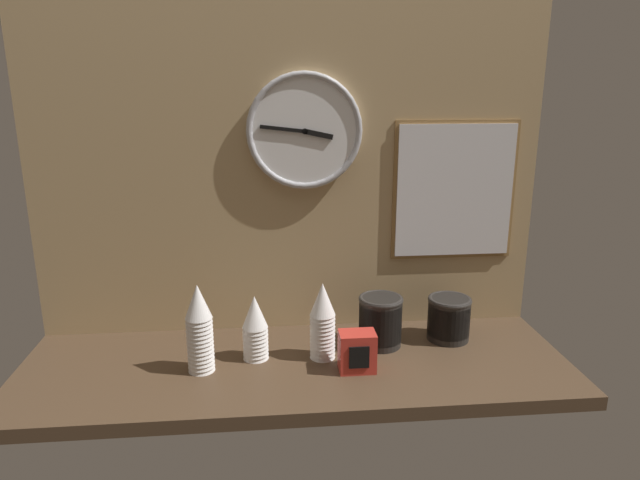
{
  "coord_description": "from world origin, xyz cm",
  "views": [
    {
      "loc": [
        -7.65,
        -152.18,
        79.21
      ],
      "look_at": [
        7.49,
        4.0,
        35.63
      ],
      "focal_mm": 32.0,
      "sensor_mm": 36.0,
      "label": 1
    }
  ],
  "objects_px": {
    "bowl_stack_right": "(380,320)",
    "napkin_dispenser": "(357,352)",
    "cup_stack_center_right": "(323,321)",
    "menu_board": "(455,191)",
    "wall_clock": "(305,131)",
    "bowl_stack_far_right": "(449,317)",
    "cup_stack_center_left": "(199,328)",
    "cup_stack_center": "(255,327)"
  },
  "relations": [
    {
      "from": "bowl_stack_far_right",
      "to": "cup_stack_center_right",
      "type": "bearing_deg",
      "value": -167.94
    },
    {
      "from": "bowl_stack_far_right",
      "to": "menu_board",
      "type": "relative_size",
      "value": 0.31
    },
    {
      "from": "cup_stack_center_right",
      "to": "cup_stack_center_left",
      "type": "height_order",
      "value": "cup_stack_center_left"
    },
    {
      "from": "cup_stack_center_right",
      "to": "menu_board",
      "type": "height_order",
      "value": "menu_board"
    },
    {
      "from": "cup_stack_center_right",
      "to": "bowl_stack_right",
      "type": "xyz_separation_m",
      "value": [
        0.19,
        0.07,
        -0.03
      ]
    },
    {
      "from": "wall_clock",
      "to": "napkin_dispenser",
      "type": "distance_m",
      "value": 0.68
    },
    {
      "from": "cup_stack_center",
      "to": "bowl_stack_far_right",
      "type": "relative_size",
      "value": 1.41
    },
    {
      "from": "bowl_stack_far_right",
      "to": "napkin_dispenser",
      "type": "bearing_deg",
      "value": -151.33
    },
    {
      "from": "cup_stack_center_left",
      "to": "napkin_dispenser",
      "type": "height_order",
      "value": "cup_stack_center_left"
    },
    {
      "from": "bowl_stack_right",
      "to": "napkin_dispenser",
      "type": "xyz_separation_m",
      "value": [
        -0.1,
        -0.15,
        -0.03
      ]
    },
    {
      "from": "bowl_stack_right",
      "to": "bowl_stack_far_right",
      "type": "xyz_separation_m",
      "value": [
        0.22,
        0.02,
        -0.01
      ]
    },
    {
      "from": "cup_stack_center_right",
      "to": "cup_stack_center_left",
      "type": "distance_m",
      "value": 0.35
    },
    {
      "from": "napkin_dispenser",
      "to": "bowl_stack_right",
      "type": "bearing_deg",
      "value": 57.86
    },
    {
      "from": "bowl_stack_right",
      "to": "bowl_stack_far_right",
      "type": "height_order",
      "value": "bowl_stack_right"
    },
    {
      "from": "napkin_dispenser",
      "to": "cup_stack_center_left",
      "type": "bearing_deg",
      "value": 174.6
    },
    {
      "from": "cup_stack_center",
      "to": "bowl_stack_right",
      "type": "relative_size",
      "value": 1.24
    },
    {
      "from": "wall_clock",
      "to": "menu_board",
      "type": "height_order",
      "value": "wall_clock"
    },
    {
      "from": "cup_stack_center",
      "to": "wall_clock",
      "type": "height_order",
      "value": "wall_clock"
    },
    {
      "from": "bowl_stack_right",
      "to": "wall_clock",
      "type": "height_order",
      "value": "wall_clock"
    },
    {
      "from": "bowl_stack_far_right",
      "to": "menu_board",
      "type": "height_order",
      "value": "menu_board"
    },
    {
      "from": "cup_stack_center_left",
      "to": "wall_clock",
      "type": "relative_size",
      "value": 0.73
    },
    {
      "from": "cup_stack_center",
      "to": "cup_stack_center_left",
      "type": "xyz_separation_m",
      "value": [
        -0.15,
        -0.06,
        0.03
      ]
    },
    {
      "from": "wall_clock",
      "to": "napkin_dispenser",
      "type": "xyz_separation_m",
      "value": [
        0.12,
        -0.31,
        -0.59
      ]
    },
    {
      "from": "cup_stack_center_right",
      "to": "napkin_dispenser",
      "type": "xyz_separation_m",
      "value": [
        0.09,
        -0.09,
        -0.06
      ]
    },
    {
      "from": "cup_stack_center",
      "to": "menu_board",
      "type": "distance_m",
      "value": 0.77
    },
    {
      "from": "bowl_stack_far_right",
      "to": "wall_clock",
      "type": "height_order",
      "value": "wall_clock"
    },
    {
      "from": "napkin_dispenser",
      "to": "cup_stack_center_right",
      "type": "bearing_deg",
      "value": 135.45
    },
    {
      "from": "cup_stack_center_left",
      "to": "bowl_stack_far_right",
      "type": "distance_m",
      "value": 0.78
    },
    {
      "from": "cup_stack_center",
      "to": "cup_stack_center_left",
      "type": "height_order",
      "value": "cup_stack_center_left"
    },
    {
      "from": "napkin_dispenser",
      "to": "wall_clock",
      "type": "bearing_deg",
      "value": 111.79
    },
    {
      "from": "bowl_stack_right",
      "to": "wall_clock",
      "type": "distance_m",
      "value": 0.63
    },
    {
      "from": "cup_stack_center",
      "to": "napkin_dispenser",
      "type": "height_order",
      "value": "cup_stack_center"
    },
    {
      "from": "bowl_stack_far_right",
      "to": "napkin_dispenser",
      "type": "relative_size",
      "value": 1.22
    },
    {
      "from": "wall_clock",
      "to": "napkin_dispenser",
      "type": "height_order",
      "value": "wall_clock"
    },
    {
      "from": "cup_stack_center_right",
      "to": "wall_clock",
      "type": "xyz_separation_m",
      "value": [
        -0.03,
        0.22,
        0.53
      ]
    },
    {
      "from": "cup_stack_center_right",
      "to": "bowl_stack_far_right",
      "type": "height_order",
      "value": "cup_stack_center_right"
    },
    {
      "from": "cup_stack_center_right",
      "to": "menu_board",
      "type": "bearing_deg",
      "value": 26.79
    },
    {
      "from": "bowl_stack_right",
      "to": "bowl_stack_far_right",
      "type": "bearing_deg",
      "value": 5.54
    },
    {
      "from": "wall_clock",
      "to": "menu_board",
      "type": "bearing_deg",
      "value": 1.05
    },
    {
      "from": "cup_stack_center_left",
      "to": "bowl_stack_far_right",
      "type": "xyz_separation_m",
      "value": [
        0.76,
        0.13,
        -0.06
      ]
    },
    {
      "from": "napkin_dispenser",
      "to": "cup_stack_center",
      "type": "bearing_deg",
      "value": 160.53
    },
    {
      "from": "bowl_stack_right",
      "to": "napkin_dispenser",
      "type": "height_order",
      "value": "bowl_stack_right"
    }
  ]
}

